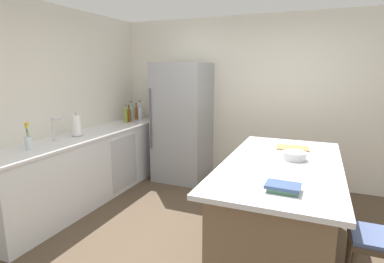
# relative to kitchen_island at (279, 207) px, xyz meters

# --- Properties ---
(ground_plane) EXTENTS (7.20, 7.20, 0.00)m
(ground_plane) POSITION_rel_kitchen_island_xyz_m (-0.51, -0.28, -0.46)
(ground_plane) COLOR #4C3D2D
(wall_rear) EXTENTS (6.00, 0.10, 2.60)m
(wall_rear) POSITION_rel_kitchen_island_xyz_m (-0.51, 1.97, 0.84)
(wall_rear) COLOR silver
(wall_rear) RESTS_ON ground_plane
(wall_left) EXTENTS (0.10, 6.00, 2.60)m
(wall_left) POSITION_rel_kitchen_island_xyz_m (-2.96, -0.28, 0.84)
(wall_left) COLOR silver
(wall_left) RESTS_ON ground_plane
(counter_run_left) EXTENTS (0.65, 3.04, 0.93)m
(counter_run_left) POSITION_rel_kitchen_island_xyz_m (-2.60, 0.32, 0.00)
(counter_run_left) COLOR silver
(counter_run_left) RESTS_ON ground_plane
(kitchen_island) EXTENTS (1.06, 2.08, 0.92)m
(kitchen_island) POSITION_rel_kitchen_island_xyz_m (0.00, 0.00, 0.00)
(kitchen_island) COLOR #7A6047
(kitchen_island) RESTS_ON ground_plane
(refrigerator) EXTENTS (0.81, 0.78, 1.88)m
(refrigerator) POSITION_rel_kitchen_island_xyz_m (-1.74, 1.55, 0.48)
(refrigerator) COLOR #93969B
(refrigerator) RESTS_ON ground_plane
(bar_stool) EXTENTS (0.36, 0.36, 0.66)m
(bar_stool) POSITION_rel_kitchen_island_xyz_m (0.73, -0.61, 0.07)
(bar_stool) COLOR #473828
(bar_stool) RESTS_ON ground_plane
(sink_faucet) EXTENTS (0.15, 0.05, 0.30)m
(sink_faucet) POSITION_rel_kitchen_island_xyz_m (-2.65, -0.20, 0.62)
(sink_faucet) COLOR silver
(sink_faucet) RESTS_ON counter_run_left
(flower_vase) EXTENTS (0.07, 0.07, 0.31)m
(flower_vase) POSITION_rel_kitchen_island_xyz_m (-2.59, -0.61, 0.57)
(flower_vase) COLOR silver
(flower_vase) RESTS_ON counter_run_left
(paper_towel_roll) EXTENTS (0.14, 0.14, 0.31)m
(paper_towel_roll) POSITION_rel_kitchen_island_xyz_m (-2.61, 0.14, 0.60)
(paper_towel_roll) COLOR gray
(paper_towel_roll) RESTS_ON counter_run_left
(hot_sauce_bottle) EXTENTS (0.05, 0.05, 0.23)m
(hot_sauce_bottle) POSITION_rel_kitchen_island_xyz_m (-2.66, 1.72, 0.55)
(hot_sauce_bottle) COLOR red
(hot_sauce_bottle) RESTS_ON counter_run_left
(vinegar_bottle) EXTENTS (0.06, 0.06, 0.28)m
(vinegar_bottle) POSITION_rel_kitchen_island_xyz_m (-2.65, 1.62, 0.57)
(vinegar_bottle) COLOR #994C23
(vinegar_bottle) RESTS_ON counter_run_left
(soda_bottle) EXTENTS (0.08, 0.08, 0.33)m
(soda_bottle) POSITION_rel_kitchen_island_xyz_m (-2.52, 1.54, 0.59)
(soda_bottle) COLOR silver
(soda_bottle) RESTS_ON counter_run_left
(gin_bottle) EXTENTS (0.07, 0.07, 0.33)m
(gin_bottle) POSITION_rel_kitchen_island_xyz_m (-2.64, 1.43, 0.59)
(gin_bottle) COLOR #8CB79E
(gin_bottle) RESTS_ON counter_run_left
(whiskey_bottle) EXTENTS (0.07, 0.07, 0.28)m
(whiskey_bottle) POSITION_rel_kitchen_island_xyz_m (-2.61, 1.34, 0.57)
(whiskey_bottle) COLOR brown
(whiskey_bottle) RESTS_ON counter_run_left
(olive_oil_bottle) EXTENTS (0.06, 0.06, 0.29)m
(olive_oil_bottle) POSITION_rel_kitchen_island_xyz_m (-2.61, 1.24, 0.58)
(olive_oil_bottle) COLOR olive
(olive_oil_bottle) RESTS_ON counter_run_left
(cookbook_stack) EXTENTS (0.25, 0.18, 0.05)m
(cookbook_stack) POSITION_rel_kitchen_island_xyz_m (0.08, -0.71, 0.48)
(cookbook_stack) COLOR #4C7F60
(cookbook_stack) RESTS_ON kitchen_island
(mixing_bowl) EXTENTS (0.23, 0.23, 0.08)m
(mixing_bowl) POSITION_rel_kitchen_island_xyz_m (0.10, 0.15, 0.49)
(mixing_bowl) COLOR #B2B5BA
(mixing_bowl) RESTS_ON kitchen_island
(cutting_board) EXTENTS (0.36, 0.26, 0.02)m
(cutting_board) POSITION_rel_kitchen_island_xyz_m (0.05, 0.58, 0.46)
(cutting_board) COLOR #9E7042
(cutting_board) RESTS_ON kitchen_island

